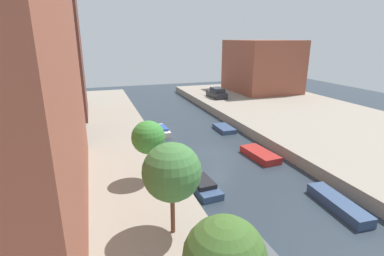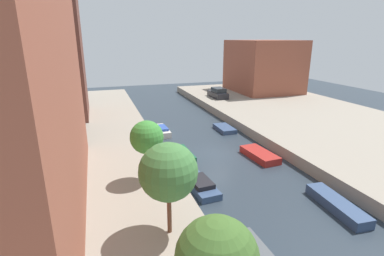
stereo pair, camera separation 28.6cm
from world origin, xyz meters
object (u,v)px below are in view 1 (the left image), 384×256
(low_block_right, at_px, (262,66))
(street_tree_1, at_px, (172,172))
(parked_car, at_px, (217,93))
(moored_boat_left_4, at_px, (160,131))
(moored_boat_left_2, at_px, (202,185))
(moored_boat_left_3, at_px, (181,155))
(moored_boat_right_1, at_px, (338,204))
(moored_boat_right_3, at_px, (224,128))
(street_tree_2, at_px, (148,138))
(moored_boat_right_2, at_px, (260,155))

(low_block_right, height_order, street_tree_1, low_block_right)
(parked_car, xyz_separation_m, moored_boat_left_4, (-11.87, -12.18, -1.27))
(street_tree_1, bearing_deg, moored_boat_left_2, 56.37)
(street_tree_1, height_order, moored_boat_left_3, street_tree_1)
(moored_boat_left_4, height_order, moored_boat_right_1, moored_boat_left_4)
(moored_boat_right_1, xyz_separation_m, moored_boat_right_3, (0.03, 16.69, -0.08))
(moored_boat_right_1, bearing_deg, moored_boat_left_2, 145.15)
(moored_boat_left_4, relative_size, moored_boat_right_3, 1.18)
(moored_boat_left_4, bearing_deg, street_tree_2, -105.81)
(moored_boat_left_3, bearing_deg, low_block_right, 46.34)
(street_tree_1, bearing_deg, moored_boat_left_4, 79.15)
(low_block_right, bearing_deg, moored_boat_left_2, -127.48)
(street_tree_1, relative_size, moored_boat_left_2, 1.16)
(street_tree_1, height_order, parked_car, street_tree_1)
(moored_boat_right_1, xyz_separation_m, moored_boat_right_2, (-0.32, 8.51, -0.01))
(moored_boat_left_2, bearing_deg, street_tree_1, -123.63)
(moored_boat_left_4, bearing_deg, moored_boat_right_1, -68.21)
(parked_car, bearing_deg, moored_boat_left_2, -115.41)
(parked_car, relative_size, moored_boat_right_3, 1.37)
(street_tree_1, bearing_deg, moored_boat_right_1, 1.37)
(street_tree_2, relative_size, parked_car, 0.93)
(street_tree_1, relative_size, moored_boat_right_1, 0.99)
(street_tree_2, relative_size, moored_boat_left_2, 1.02)
(moored_boat_right_1, bearing_deg, parked_car, 80.92)
(moored_boat_left_4, xyz_separation_m, moored_boat_right_2, (6.76, -9.22, -0.08))
(parked_car, height_order, moored_boat_right_2, parked_car)
(moored_boat_right_2, bearing_deg, moored_boat_right_1, -87.84)
(moored_boat_left_2, xyz_separation_m, moored_boat_left_3, (0.29, 5.85, -0.06))
(low_block_right, relative_size, moored_boat_left_3, 3.26)
(low_block_right, bearing_deg, moored_boat_left_3, -133.66)
(moored_boat_right_2, bearing_deg, parked_car, 76.59)
(street_tree_2, distance_m, moored_boat_left_3, 7.41)
(street_tree_1, height_order, moored_boat_left_2, street_tree_1)
(street_tree_2, height_order, moored_boat_left_3, street_tree_2)
(low_block_right, distance_m, street_tree_1, 41.80)
(moored_boat_left_4, xyz_separation_m, moored_boat_right_3, (7.11, -1.03, -0.15))
(parked_car, bearing_deg, street_tree_2, -122.17)
(street_tree_1, height_order, moored_boat_right_2, street_tree_1)
(street_tree_1, distance_m, moored_boat_left_4, 18.70)
(moored_boat_left_3, relative_size, moored_boat_left_4, 0.94)
(moored_boat_left_4, bearing_deg, moored_boat_right_3, -8.25)
(moored_boat_right_3, bearing_deg, parked_car, 70.21)
(street_tree_2, xyz_separation_m, parked_car, (15.31, 24.35, -2.30))
(parked_car, distance_m, moored_boat_left_3, 22.40)
(moored_boat_right_3, bearing_deg, moored_boat_left_3, -139.06)
(street_tree_2, height_order, moored_boat_right_2, street_tree_2)
(moored_boat_right_3, bearing_deg, moored_boat_left_2, -121.15)
(moored_boat_left_3, relative_size, moored_boat_right_2, 0.88)
(moored_boat_left_3, bearing_deg, moored_boat_right_1, -57.79)
(moored_boat_right_2, bearing_deg, moored_boat_left_3, 160.65)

